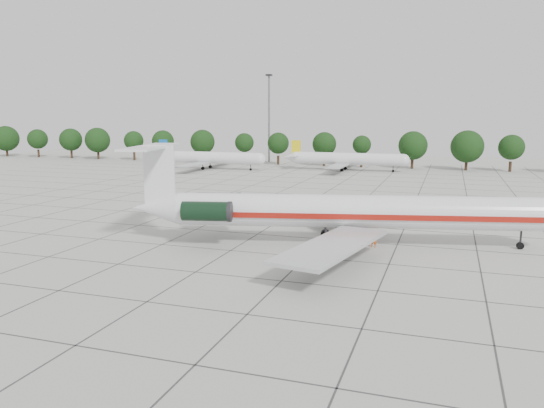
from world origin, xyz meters
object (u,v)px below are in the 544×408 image
(bg_airliner_b, at_px, (209,158))
(main_airliner, at_px, (332,211))
(bg_airliner_c, at_px, (347,159))
(floodlight_mast, at_px, (269,113))
(ground_crew, at_px, (374,238))

(bg_airliner_b, bearing_deg, main_airliner, -55.88)
(main_airliner, bearing_deg, bg_airliner_c, 86.22)
(bg_airliner_b, height_order, bg_airliner_c, same)
(main_airliner, relative_size, floodlight_mast, 1.75)
(main_airliner, height_order, bg_airliner_c, main_airliner)
(ground_crew, distance_m, floodlight_mast, 104.43)
(ground_crew, height_order, bg_airliner_b, bg_airliner_b)
(bg_airliner_b, xyz_separation_m, floodlight_mast, (7.81, 24.80, 11.37))
(main_airliner, distance_m, ground_crew, 5.18)
(bg_airliner_c, bearing_deg, main_airliner, -80.55)
(bg_airliner_b, distance_m, floodlight_mast, 28.37)
(main_airliner, bearing_deg, bg_airliner_b, 110.88)
(main_airliner, height_order, bg_airliner_b, main_airliner)
(floodlight_mast, bearing_deg, ground_crew, -65.05)
(floodlight_mast, bearing_deg, bg_airliner_c, -33.15)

